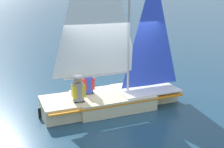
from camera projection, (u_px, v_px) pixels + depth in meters
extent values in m
plane|color=navy|center=(112.00, 107.00, 8.47)|extent=(260.00, 260.00, 0.00)
cube|color=beige|center=(112.00, 100.00, 8.41)|extent=(2.70, 2.44, 0.43)
cube|color=beige|center=(158.00, 93.00, 9.00)|extent=(1.23, 1.19, 0.43)
cube|color=beige|center=(59.00, 108.00, 7.83)|extent=(1.46, 1.57, 0.43)
cube|color=orange|center=(112.00, 96.00, 8.38)|extent=(4.23, 3.35, 0.05)
cube|color=silver|center=(145.00, 88.00, 8.76)|extent=(2.29, 2.12, 0.04)
cylinder|color=#B7B7BC|center=(97.00, 75.00, 8.02)|extent=(1.70, 1.05, 0.07)
pyramid|color=blue|center=(152.00, 29.00, 8.30)|extent=(1.22, 0.75, 3.51)
cube|color=black|center=(40.00, 113.00, 7.66)|extent=(0.08, 0.07, 0.30)
cube|color=black|center=(88.00, 99.00, 8.44)|extent=(0.36, 0.35, 0.45)
cylinder|color=blue|center=(88.00, 84.00, 8.30)|extent=(0.41, 0.41, 0.50)
cube|color=red|center=(88.00, 83.00, 8.29)|extent=(0.43, 0.40, 0.35)
sphere|color=tan|center=(88.00, 73.00, 8.20)|extent=(0.22, 0.22, 0.22)
cube|color=black|center=(79.00, 108.00, 7.81)|extent=(0.36, 0.35, 0.45)
cylinder|color=gray|center=(78.00, 92.00, 7.68)|extent=(0.41, 0.41, 0.50)
cube|color=yellow|center=(78.00, 91.00, 7.67)|extent=(0.43, 0.40, 0.35)
sphere|color=#A87A56|center=(78.00, 80.00, 7.58)|extent=(0.22, 0.22, 0.22)
cylinder|color=white|center=(78.00, 77.00, 7.55)|extent=(0.29, 0.29, 0.06)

